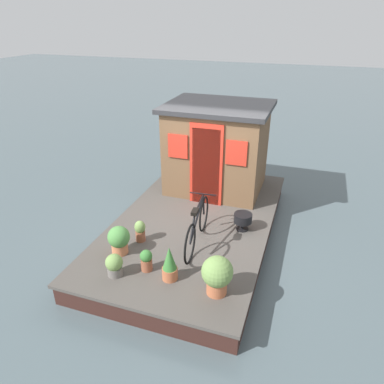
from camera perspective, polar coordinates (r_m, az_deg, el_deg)
The scene contains 11 objects.
ground_plane at distance 7.60m, azimuth 0.50°, elevation -6.95°, with size 60.00×60.00×0.00m, color #4C5B60.
houseboat_deck at distance 7.49m, azimuth 0.50°, elevation -5.59°, with size 5.35×3.03×0.42m.
houseboat_cabin at distance 8.31m, azimuth 4.00°, elevation 7.08°, with size 1.89×2.31×2.01m.
bicycle at distance 6.40m, azimuth 0.86°, elevation -5.46°, with size 1.71×0.50×0.82m.
potted_plant_ivy at distance 5.40m, azimuth 4.02°, elevation -12.92°, with size 0.47×0.47×0.63m.
potted_plant_basil at distance 5.93m, azimuth -12.27°, elevation -11.27°, with size 0.28×0.28×0.38m.
potted_plant_mint at distance 5.95m, azimuth -7.28°, elevation -10.68°, with size 0.20×0.20×0.38m.
potted_plant_succulent at distance 6.36m, azimuth -11.55°, elevation -7.40°, with size 0.38×0.38×0.52m.
potted_plant_thyme at distance 6.65m, azimuth -8.26°, elevation -6.09°, with size 0.20×0.20×0.41m.
potted_plant_geranium at distance 5.68m, azimuth -3.59°, elevation -11.38°, with size 0.25×0.25×0.60m.
charcoal_grill at distance 6.97m, azimuth 8.11°, elevation -4.23°, with size 0.35×0.35×0.34m.
Camera 1 is at (-6.01, -2.01, 4.19)m, focal length 33.49 mm.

